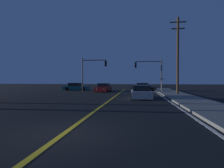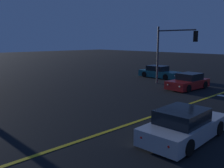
# 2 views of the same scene
# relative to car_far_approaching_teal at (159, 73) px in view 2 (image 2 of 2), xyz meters

# --- Properties ---
(lane_line_center) EXTENTS (0.20, 41.36, 0.01)m
(lane_line_center) POSITION_rel_car_far_approaching_teal_xyz_m (8.41, -14.78, -0.58)
(lane_line_center) COLOR gold
(lane_line_center) RESTS_ON ground
(car_far_approaching_teal) EXTENTS (4.67, 1.90, 1.34)m
(car_far_approaching_teal) POSITION_rel_car_far_approaching_teal_xyz_m (0.00, 0.00, 0.00)
(car_far_approaching_teal) COLOR #195960
(car_far_approaching_teal) RESTS_ON ground
(car_following_oncoming_silver) EXTENTS (2.15, 4.62, 1.34)m
(car_following_oncoming_silver) POSITION_rel_car_far_approaching_teal_xyz_m (11.27, -13.70, 0.00)
(car_following_oncoming_silver) COLOR #B2B5BA
(car_following_oncoming_silver) RESTS_ON ground
(car_parked_curb_red) EXTENTS (2.08, 4.26, 1.34)m
(car_parked_curb_red) POSITION_rel_car_far_approaching_teal_xyz_m (5.60, -3.45, -0.00)
(car_parked_curb_red) COLOR maroon
(car_parked_curb_red) RESTS_ON ground
(traffic_signal_far_left) EXTENTS (4.03, 0.28, 5.41)m
(traffic_signal_far_left) POSITION_rel_car_far_approaching_teal_xyz_m (3.60, -3.21, 3.04)
(traffic_signal_far_left) COLOR #38383D
(traffic_signal_far_left) RESTS_ON ground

